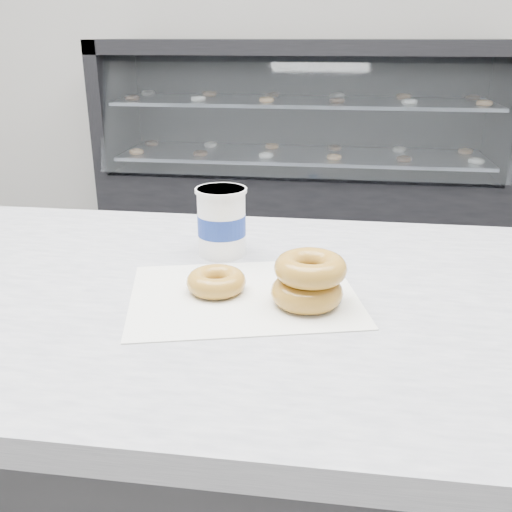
{
  "coord_description": "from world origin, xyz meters",
  "views": [
    {
      "loc": [
        0.21,
        -1.4,
        1.27
      ],
      "look_at": [
        0.09,
        -0.59,
        0.95
      ],
      "focal_mm": 40.0,
      "sensor_mm": 36.0,
      "label": 1
    }
  ],
  "objects": [
    {
      "name": "ground",
      "position": [
        0.0,
        0.0,
        0.0
      ],
      "size": [
        5.0,
        5.0,
        0.0
      ],
      "primitive_type": "plane",
      "color": "gray",
      "rests_on": "ground"
    },
    {
      "name": "counter",
      "position": [
        0.0,
        -0.6,
        0.45
      ],
      "size": [
        3.06,
        0.76,
        0.9
      ],
      "color": "#333335",
      "rests_on": "ground"
    },
    {
      "name": "display_case",
      "position": [
        0.0,
        2.12,
        0.49
      ],
      "size": [
        2.4,
        0.74,
        1.25
      ],
      "color": "black",
      "rests_on": "ground"
    },
    {
      "name": "wax_paper",
      "position": [
        0.08,
        -0.62,
        0.9
      ],
      "size": [
        0.39,
        0.34,
        0.0
      ],
      "primitive_type": "cube",
      "rotation": [
        0.0,
        0.0,
        0.25
      ],
      "color": "silver",
      "rests_on": "counter"
    },
    {
      "name": "donut_single",
      "position": [
        0.04,
        -0.62,
        0.92
      ],
      "size": [
        0.1,
        0.1,
        0.03
      ],
      "primitive_type": "torus",
      "rotation": [
        0.0,
        0.0,
        0.14
      ],
      "color": "#B68B32",
      "rests_on": "wax_paper"
    },
    {
      "name": "donut_stack",
      "position": [
        0.18,
        -0.64,
        0.94
      ],
      "size": [
        0.13,
        0.13,
        0.07
      ],
      "color": "#B68B32",
      "rests_on": "wax_paper"
    },
    {
      "name": "coffee_cup",
      "position": [
        0.01,
        -0.45,
        0.96
      ],
      "size": [
        0.09,
        0.09,
        0.12
      ],
      "rotation": [
        0.0,
        0.0,
        0.04
      ],
      "color": "white",
      "rests_on": "counter"
    }
  ]
}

